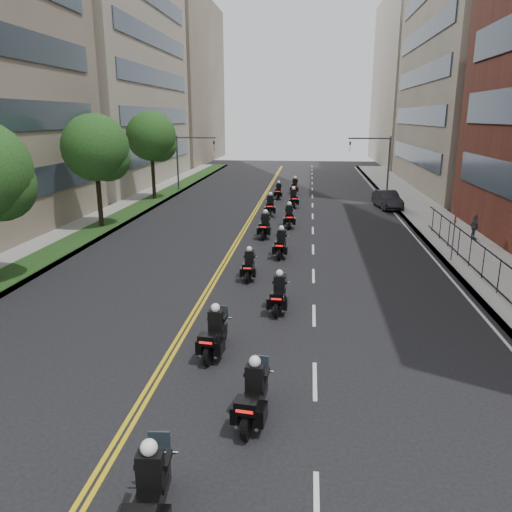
{
  "coord_description": "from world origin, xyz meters",
  "views": [
    {
      "loc": [
        2.87,
        -8.13,
        7.44
      ],
      "look_at": [
        0.58,
        13.29,
        1.4
      ],
      "focal_mm": 35.0,
      "sensor_mm": 36.0,
      "label": 1
    }
  ],
  "objects_px": {
    "motorcycle_3": "(279,295)",
    "motorcycle_0": "(150,498)",
    "motorcycle_11": "(295,187)",
    "motorcycle_5": "(281,245)",
    "motorcycle_1": "(254,397)",
    "motorcycle_6": "(265,227)",
    "motorcycle_2": "(215,335)",
    "parked_sedan": "(387,200)",
    "motorcycle_7": "(289,217)",
    "motorcycle_4": "(249,266)",
    "motorcycle_9": "(293,199)",
    "motorcycle_10": "(278,192)",
    "motorcycle_8": "(270,207)",
    "pedestrian_c": "(475,227)"
  },
  "relations": [
    {
      "from": "motorcycle_3",
      "to": "motorcycle_0",
      "type": "bearing_deg",
      "value": -95.45
    },
    {
      "from": "motorcycle_11",
      "to": "motorcycle_5",
      "type": "bearing_deg",
      "value": -86.34
    },
    {
      "from": "motorcycle_1",
      "to": "motorcycle_6",
      "type": "distance_m",
      "value": 19.88
    },
    {
      "from": "motorcycle_2",
      "to": "parked_sedan",
      "type": "height_order",
      "value": "motorcycle_2"
    },
    {
      "from": "motorcycle_3",
      "to": "motorcycle_11",
      "type": "relative_size",
      "value": 0.95
    },
    {
      "from": "motorcycle_0",
      "to": "motorcycle_6",
      "type": "relative_size",
      "value": 1.03
    },
    {
      "from": "motorcycle_3",
      "to": "parked_sedan",
      "type": "bearing_deg",
      "value": 75.35
    },
    {
      "from": "motorcycle_7",
      "to": "motorcycle_3",
      "type": "bearing_deg",
      "value": -92.85
    },
    {
      "from": "motorcycle_4",
      "to": "motorcycle_9",
      "type": "xyz_separation_m",
      "value": [
        1.42,
        19.64,
        0.07
      ]
    },
    {
      "from": "motorcycle_4",
      "to": "motorcycle_3",
      "type": "bearing_deg",
      "value": -68.18
    },
    {
      "from": "motorcycle_7",
      "to": "motorcycle_10",
      "type": "height_order",
      "value": "motorcycle_7"
    },
    {
      "from": "motorcycle_5",
      "to": "motorcycle_11",
      "type": "distance_m",
      "value": 23.23
    },
    {
      "from": "motorcycle_2",
      "to": "motorcycle_8",
      "type": "xyz_separation_m",
      "value": [
        -0.08,
        23.53,
        0.05
      ]
    },
    {
      "from": "motorcycle_0",
      "to": "motorcycle_8",
      "type": "bearing_deg",
      "value": 85.58
    },
    {
      "from": "motorcycle_7",
      "to": "motorcycle_10",
      "type": "xyz_separation_m",
      "value": [
        -1.52,
        12.31,
        -0.04
      ]
    },
    {
      "from": "motorcycle_2",
      "to": "motorcycle_5",
      "type": "relative_size",
      "value": 0.99
    },
    {
      "from": "motorcycle_2",
      "to": "motorcycle_10",
      "type": "distance_m",
      "value": 31.86
    },
    {
      "from": "motorcycle_4",
      "to": "motorcycle_5",
      "type": "height_order",
      "value": "motorcycle_5"
    },
    {
      "from": "motorcycle_6",
      "to": "motorcycle_8",
      "type": "bearing_deg",
      "value": 94.29
    },
    {
      "from": "motorcycle_6",
      "to": "pedestrian_c",
      "type": "bearing_deg",
      "value": 3.79
    },
    {
      "from": "motorcycle_0",
      "to": "motorcycle_5",
      "type": "bearing_deg",
      "value": 81.31
    },
    {
      "from": "motorcycle_11",
      "to": "motorcycle_3",
      "type": "bearing_deg",
      "value": -85.64
    },
    {
      "from": "motorcycle_5",
      "to": "pedestrian_c",
      "type": "relative_size",
      "value": 1.54
    },
    {
      "from": "motorcycle_1",
      "to": "motorcycle_9",
      "type": "xyz_separation_m",
      "value": [
        -0.06,
        31.04,
        0.01
      ]
    },
    {
      "from": "motorcycle_9",
      "to": "pedestrian_c",
      "type": "relative_size",
      "value": 1.57
    },
    {
      "from": "motorcycle_1",
      "to": "motorcycle_6",
      "type": "xyz_separation_m",
      "value": [
        -1.48,
        19.83,
        0.02
      ]
    },
    {
      "from": "motorcycle_1",
      "to": "motorcycle_3",
      "type": "height_order",
      "value": "motorcycle_1"
    },
    {
      "from": "motorcycle_0",
      "to": "motorcycle_2",
      "type": "xyz_separation_m",
      "value": [
        -0.15,
        7.16,
        -0.05
      ]
    },
    {
      "from": "motorcycle_0",
      "to": "pedestrian_c",
      "type": "height_order",
      "value": "motorcycle_0"
    },
    {
      "from": "motorcycle_7",
      "to": "parked_sedan",
      "type": "relative_size",
      "value": 0.54
    },
    {
      "from": "motorcycle_1",
      "to": "motorcycle_8",
      "type": "relative_size",
      "value": 0.94
    },
    {
      "from": "motorcycle_3",
      "to": "motorcycle_11",
      "type": "distance_m",
      "value": 31.15
    },
    {
      "from": "motorcycle_11",
      "to": "parked_sedan",
      "type": "bearing_deg",
      "value": -38.87
    },
    {
      "from": "motorcycle_5",
      "to": "parked_sedan",
      "type": "relative_size",
      "value": 0.53
    },
    {
      "from": "motorcycle_4",
      "to": "pedestrian_c",
      "type": "bearing_deg",
      "value": 33.01
    },
    {
      "from": "motorcycle_10",
      "to": "pedestrian_c",
      "type": "distance_m",
      "value": 20.01
    },
    {
      "from": "motorcycle_6",
      "to": "pedestrian_c",
      "type": "relative_size",
      "value": 1.6
    },
    {
      "from": "motorcycle_7",
      "to": "pedestrian_c",
      "type": "distance_m",
      "value": 11.83
    },
    {
      "from": "motorcycle_8",
      "to": "motorcycle_10",
      "type": "distance_m",
      "value": 8.34
    },
    {
      "from": "motorcycle_5",
      "to": "motorcycle_6",
      "type": "xyz_separation_m",
      "value": [
        -1.27,
        4.41,
        0.03
      ]
    },
    {
      "from": "motorcycle_5",
      "to": "motorcycle_7",
      "type": "bearing_deg",
      "value": 91.58
    },
    {
      "from": "motorcycle_1",
      "to": "motorcycle_2",
      "type": "bearing_deg",
      "value": 121.8
    },
    {
      "from": "motorcycle_8",
      "to": "parked_sedan",
      "type": "height_order",
      "value": "motorcycle_8"
    },
    {
      "from": "motorcycle_7",
      "to": "motorcycle_8",
      "type": "relative_size",
      "value": 0.97
    },
    {
      "from": "motorcycle_8",
      "to": "motorcycle_0",
      "type": "bearing_deg",
      "value": -91.87
    },
    {
      "from": "motorcycle_3",
      "to": "motorcycle_8",
      "type": "relative_size",
      "value": 0.9
    },
    {
      "from": "motorcycle_0",
      "to": "motorcycle_11",
      "type": "height_order",
      "value": "motorcycle_0"
    },
    {
      "from": "motorcycle_1",
      "to": "pedestrian_c",
      "type": "relative_size",
      "value": 1.55
    },
    {
      "from": "motorcycle_10",
      "to": "motorcycle_2",
      "type": "bearing_deg",
      "value": -87.7
    },
    {
      "from": "motorcycle_2",
      "to": "motorcycle_3",
      "type": "bearing_deg",
      "value": 71.77
    }
  ]
}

